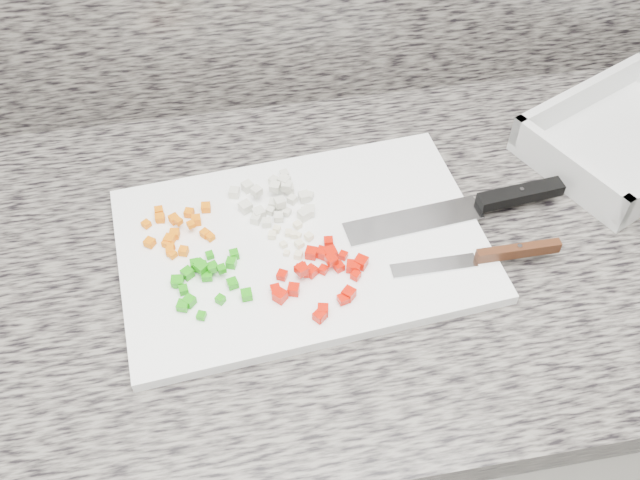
% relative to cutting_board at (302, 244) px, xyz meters
% --- Properties ---
extents(cabinet, '(3.92, 0.62, 0.86)m').
position_rel_cutting_board_xyz_m(cabinet, '(0.04, 0.00, -0.48)').
color(cabinet, silver).
rests_on(cabinet, ground).
extents(countertop, '(3.96, 0.64, 0.04)m').
position_rel_cutting_board_xyz_m(countertop, '(0.04, 0.00, -0.03)').
color(countertop, '#68635B').
rests_on(countertop, cabinet).
extents(cutting_board, '(0.48, 0.34, 0.02)m').
position_rel_cutting_board_xyz_m(cutting_board, '(0.00, 0.00, 0.00)').
color(cutting_board, white).
rests_on(cutting_board, countertop).
extents(carrot_pile, '(0.09, 0.09, 0.02)m').
position_rel_cutting_board_xyz_m(carrot_pile, '(-0.15, 0.04, 0.01)').
color(carrot_pile, orange).
rests_on(carrot_pile, cutting_board).
extents(onion_pile, '(0.11, 0.10, 0.02)m').
position_rel_cutting_board_xyz_m(onion_pile, '(-0.02, 0.07, 0.02)').
color(onion_pile, beige).
rests_on(onion_pile, cutting_board).
extents(green_pepper_pile, '(0.09, 0.10, 0.02)m').
position_rel_cutting_board_xyz_m(green_pepper_pile, '(-0.12, -0.04, 0.01)').
color(green_pepper_pile, '#1C950D').
rests_on(green_pepper_pile, cutting_board).
extents(red_pepper_pile, '(0.13, 0.12, 0.02)m').
position_rel_cutting_board_xyz_m(red_pepper_pile, '(0.02, -0.06, 0.02)').
color(red_pepper_pile, red).
rests_on(red_pepper_pile, cutting_board).
extents(garlic_pile, '(0.06, 0.06, 0.01)m').
position_rel_cutting_board_xyz_m(garlic_pile, '(-0.01, 0.00, 0.01)').
color(garlic_pile, '#F3E9BC').
rests_on(garlic_pile, cutting_board).
extents(chef_knife, '(0.30, 0.06, 0.02)m').
position_rel_cutting_board_xyz_m(chef_knife, '(0.25, 0.02, 0.01)').
color(chef_knife, '#BABDC1').
rests_on(chef_knife, cutting_board).
extents(paring_knife, '(0.21, 0.02, 0.02)m').
position_rel_cutting_board_xyz_m(paring_knife, '(0.23, -0.07, 0.01)').
color(paring_knife, '#BABDC1').
rests_on(paring_knife, cutting_board).
extents(tray, '(0.34, 0.30, 0.06)m').
position_rel_cutting_board_xyz_m(tray, '(0.49, 0.10, 0.01)').
color(tray, silver).
rests_on(tray, countertop).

